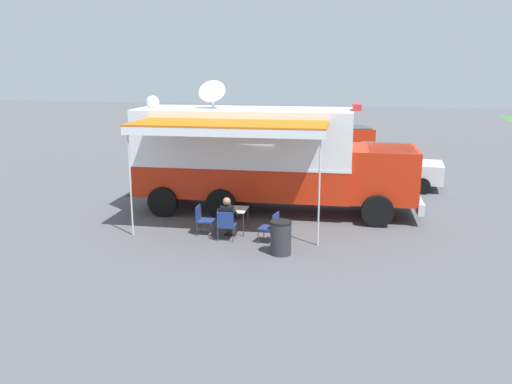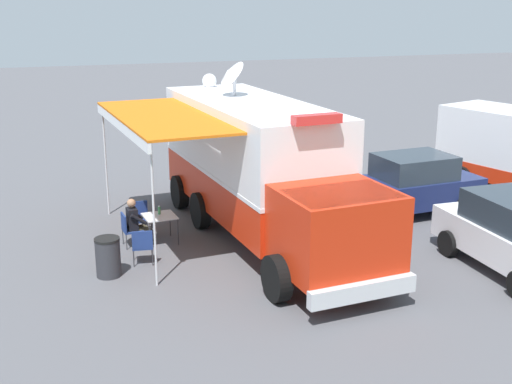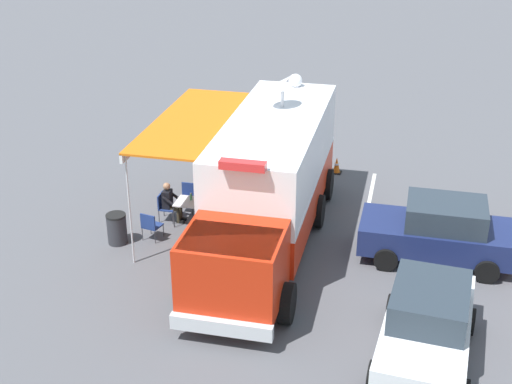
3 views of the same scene
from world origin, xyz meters
name	(u,v)px [view 1 (image 1 of 3)]	position (x,y,z in m)	size (l,w,h in m)	color
ground_plane	(245,210)	(0.00, 0.00, 0.00)	(100.00, 100.00, 0.00)	#515156
lot_stripe	(197,190)	(-2.46, -2.64, 0.00)	(0.12, 4.80, 0.01)	silver
command_truck	(266,155)	(-0.01, 0.75, 1.94)	(5.34, 9.63, 4.53)	red
folding_table	(233,211)	(2.56, 0.32, 0.67)	(0.85, 0.85, 0.73)	silver
water_bottle	(230,205)	(2.54, 0.20, 0.83)	(0.07, 0.07, 0.22)	#3F9959
folding_chair_at_table	(226,223)	(3.36, 0.33, 0.51)	(0.51, 0.51, 0.87)	navy
folding_chair_beside_table	(203,217)	(2.93, -0.53, 0.51)	(0.51, 0.51, 0.87)	navy
folding_chair_spare_by_truck	(272,225)	(3.24, 1.63, 0.51)	(0.55, 0.55, 0.87)	navy
seated_responder	(228,217)	(3.17, 0.32, 0.65)	(0.68, 0.58, 1.25)	black
trash_bin	(281,238)	(4.09, 2.06, 0.46)	(0.57, 0.57, 0.91)	#2D2D33
traffic_cone	(132,188)	(-0.99, -4.75, 0.28)	(0.36, 0.36, 0.58)	black
support_truck	(299,137)	(-9.27, 0.46, 1.39)	(3.82, 7.10, 2.70)	white
car_behind_truck	(388,166)	(-4.78, 4.85, 0.88)	(2.10, 4.24, 1.76)	silver
car_far_corner	(281,162)	(-4.78, 0.37, 0.88)	(4.29, 2.19, 1.76)	navy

